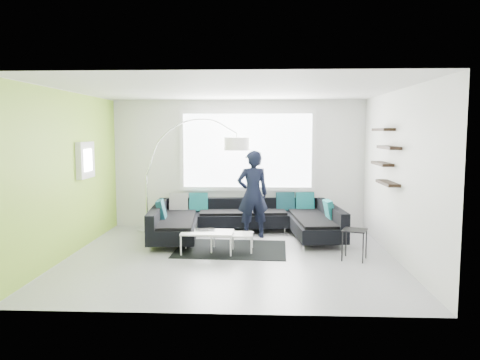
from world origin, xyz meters
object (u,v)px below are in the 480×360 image
(sectional_sofa, at_px, (245,221))
(coffee_table, at_px, (220,241))
(arc_lamp, at_px, (146,175))
(laptop, at_px, (205,230))
(side_table, at_px, (354,245))
(person, at_px, (253,194))

(sectional_sofa, distance_m, coffee_table, 1.17)
(arc_lamp, xyz_separation_m, laptop, (1.44, -1.68, -0.80))
(sectional_sofa, xyz_separation_m, laptop, (-0.66, -1.10, 0.05))
(side_table, bearing_deg, arc_lamp, 152.45)
(sectional_sofa, bearing_deg, person, 21.19)
(sectional_sofa, bearing_deg, laptop, -126.29)
(laptop, bearing_deg, coffee_table, -6.23)
(person, distance_m, laptop, 1.51)
(arc_lamp, height_order, person, arc_lamp)
(coffee_table, bearing_deg, side_table, -8.89)
(sectional_sofa, xyz_separation_m, side_table, (1.87, -1.49, -0.09))
(coffee_table, height_order, person, person)
(coffee_table, xyz_separation_m, side_table, (2.27, -0.40, 0.07))
(arc_lamp, bearing_deg, sectional_sofa, -5.01)
(side_table, height_order, person, person)
(sectional_sofa, relative_size, coffee_table, 3.29)
(sectional_sofa, height_order, coffee_table, sectional_sofa)
(arc_lamp, bearing_deg, laptop, -39.05)
(sectional_sofa, xyz_separation_m, coffee_table, (-0.40, -1.09, -0.15))
(side_table, xyz_separation_m, laptop, (-2.53, 0.39, 0.14))
(coffee_table, bearing_deg, sectional_sofa, 71.13)
(side_table, distance_m, laptop, 2.56)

